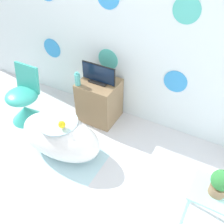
# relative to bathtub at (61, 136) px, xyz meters

# --- Properties ---
(ground_plane) EXTENTS (12.00, 12.00, 0.00)m
(ground_plane) POSITION_rel_bathtub_xyz_m (0.08, -0.63, -0.25)
(ground_plane) COLOR silver
(wall_back_dotted) EXTENTS (4.77, 0.05, 2.60)m
(wall_back_dotted) POSITION_rel_bathtub_xyz_m (0.08, 1.02, 1.05)
(wall_back_dotted) COLOR white
(wall_back_dotted) RESTS_ON ground_plane
(rug) EXTENTS (0.97, 0.82, 0.01)m
(rug) POSITION_rel_bathtub_xyz_m (0.05, -0.13, -0.24)
(rug) COLOR silver
(rug) RESTS_ON ground_plane
(bathtub) EXTENTS (1.00, 0.53, 0.49)m
(bathtub) POSITION_rel_bathtub_xyz_m (0.00, 0.00, 0.00)
(bathtub) COLOR white
(bathtub) RESTS_ON ground_plane
(rubber_duck) EXTENTS (0.08, 0.08, 0.09)m
(rubber_duck) POSITION_rel_bathtub_xyz_m (0.11, -0.06, 0.29)
(rubber_duck) COLOR yellow
(rubber_duck) RESTS_ON bathtub
(chair) EXTENTS (0.42, 0.42, 0.76)m
(chair) POSITION_rel_bathtub_xyz_m (-0.77, 0.25, 0.01)
(chair) COLOR #38B2A3
(chair) RESTS_ON ground_plane
(tv_cabinet) EXTENTS (0.48, 0.44, 0.57)m
(tv_cabinet) POSITION_rel_bathtub_xyz_m (0.07, 0.75, 0.04)
(tv_cabinet) COLOR #8E704C
(tv_cabinet) RESTS_ON ground_plane
(tv) EXTENTS (0.46, 0.12, 0.25)m
(tv) POSITION_rel_bathtub_xyz_m (0.07, 0.75, 0.43)
(tv) COLOR black
(tv) RESTS_ON tv_cabinet
(vase) EXTENTS (0.07, 0.07, 0.18)m
(vase) POSITION_rel_bathtub_xyz_m (-0.12, 0.58, 0.41)
(vase) COLOR #51B2AD
(vase) RESTS_ON tv_cabinet
(side_table) EXTENTS (0.41, 0.34, 0.49)m
(side_table) POSITION_rel_bathtub_xyz_m (1.70, -0.09, 0.14)
(side_table) COLOR #99E0D8
(side_table) RESTS_ON ground_plane
(potted_plant_left) EXTENTS (0.17, 0.17, 0.25)m
(potted_plant_left) POSITION_rel_bathtub_xyz_m (1.70, -0.09, 0.38)
(potted_plant_left) COLOR #8C6B4C
(potted_plant_left) RESTS_ON side_table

